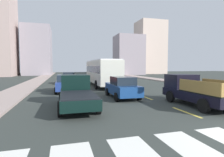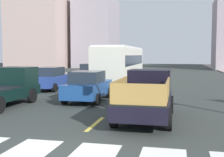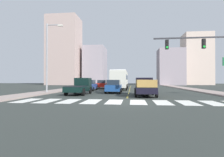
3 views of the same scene
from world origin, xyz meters
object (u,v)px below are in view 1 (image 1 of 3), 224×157
pickup_dark (77,92)px  sedan_near_right (122,87)px  sedan_mid (69,78)px  sedan_near_left (66,83)px  city_bus (102,71)px  pickup_stakebed (193,91)px

pickup_dark → sedan_near_right: pickup_dark is taller
sedan_mid → sedan_near_left: bearing=-95.0°
city_bus → sedan_near_right: size_ratio=2.45×
sedan_near_left → city_bus: bearing=43.9°
city_bus → sedan_near_left: size_ratio=2.45×
pickup_stakebed → pickup_dark: bearing=169.9°
pickup_stakebed → city_bus: (-3.52, 12.66, 1.02)m
sedan_near_right → sedan_mid: bearing=105.8°
city_bus → sedan_near_left: city_bus is taller
pickup_stakebed → sedan_near_left: 11.63m
pickup_dark → sedan_mid: bearing=87.4°
pickup_stakebed → pickup_dark: size_ratio=1.00×
sedan_near_left → sedan_near_right: size_ratio=1.00×
pickup_dark → sedan_near_right: (3.82, 2.33, -0.06)m
sedan_mid → sedan_near_left: 8.76m
pickup_dark → sedan_near_right: bearing=28.6°
sedan_near_right → pickup_dark: bearing=-148.9°
pickup_stakebed → city_bus: size_ratio=0.48×
pickup_stakebed → sedan_near_left: bearing=134.5°
pickup_stakebed → sedan_near_right: size_ratio=1.18×
pickup_dark → sedan_mid: 15.69m
pickup_dark → sedan_near_left: pickup_dark is taller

